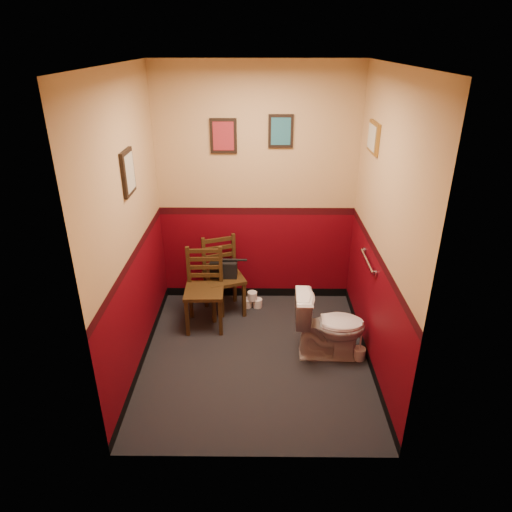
# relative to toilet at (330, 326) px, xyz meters

# --- Properties ---
(floor) EXTENTS (2.20, 2.40, 0.00)m
(floor) POSITION_rel_toilet_xyz_m (-0.72, -0.06, -0.34)
(floor) COLOR black
(floor) RESTS_ON ground
(ceiling) EXTENTS (2.20, 2.40, 0.00)m
(ceiling) POSITION_rel_toilet_xyz_m (-0.72, -0.06, 2.36)
(ceiling) COLOR silver
(ceiling) RESTS_ON ground
(wall_back) EXTENTS (2.20, 0.00, 2.70)m
(wall_back) POSITION_rel_toilet_xyz_m (-0.72, 1.14, 1.01)
(wall_back) COLOR #54030C
(wall_back) RESTS_ON ground
(wall_front) EXTENTS (2.20, 0.00, 2.70)m
(wall_front) POSITION_rel_toilet_xyz_m (-0.72, -1.26, 1.01)
(wall_front) COLOR #54030C
(wall_front) RESTS_ON ground
(wall_left) EXTENTS (0.00, 2.40, 2.70)m
(wall_left) POSITION_rel_toilet_xyz_m (-1.82, -0.06, 1.01)
(wall_left) COLOR #54030C
(wall_left) RESTS_ON ground
(wall_right) EXTENTS (0.00, 2.40, 2.70)m
(wall_right) POSITION_rel_toilet_xyz_m (0.38, -0.06, 1.01)
(wall_right) COLOR #54030C
(wall_right) RESTS_ON ground
(grab_bar) EXTENTS (0.05, 0.56, 0.06)m
(grab_bar) POSITION_rel_toilet_xyz_m (0.35, 0.19, 0.61)
(grab_bar) COLOR silver
(grab_bar) RESTS_ON wall_right
(framed_print_back_a) EXTENTS (0.28, 0.04, 0.36)m
(framed_print_back_a) POSITION_rel_toilet_xyz_m (-1.07, 1.12, 1.61)
(framed_print_back_a) COLOR black
(framed_print_back_a) RESTS_ON wall_back
(framed_print_back_b) EXTENTS (0.26, 0.04, 0.34)m
(framed_print_back_b) POSITION_rel_toilet_xyz_m (-0.47, 1.12, 1.66)
(framed_print_back_b) COLOR black
(framed_print_back_b) RESTS_ON wall_back
(framed_print_left) EXTENTS (0.04, 0.30, 0.38)m
(framed_print_left) POSITION_rel_toilet_xyz_m (-1.80, 0.04, 1.51)
(framed_print_left) COLOR black
(framed_print_left) RESTS_ON wall_left
(framed_print_right) EXTENTS (0.04, 0.34, 0.28)m
(framed_print_right) POSITION_rel_toilet_xyz_m (0.36, 0.54, 1.71)
(framed_print_right) COLOR olive
(framed_print_right) RESTS_ON wall_right
(toilet) EXTENTS (0.71, 0.41, 0.68)m
(toilet) POSITION_rel_toilet_xyz_m (0.00, 0.00, 0.00)
(toilet) COLOR white
(toilet) RESTS_ON floor
(toilet_brush) EXTENTS (0.12, 0.12, 0.44)m
(toilet_brush) POSITION_rel_toilet_xyz_m (0.30, -0.07, -0.27)
(toilet_brush) COLOR silver
(toilet_brush) RESTS_ON floor
(chair_left) EXTENTS (0.42, 0.42, 0.88)m
(chair_left) POSITION_rel_toilet_xyz_m (-1.28, 0.53, 0.10)
(chair_left) COLOR #3D2912
(chair_left) RESTS_ON floor
(chair_right) EXTENTS (0.53, 0.53, 0.88)m
(chair_right) POSITION_rel_toilet_xyz_m (-1.10, 0.83, 0.10)
(chair_right) COLOR #3D2912
(chair_right) RESTS_ON floor
(handbag) EXTENTS (0.30, 0.15, 0.22)m
(handbag) POSITION_rel_toilet_xyz_m (-1.09, 0.79, 0.21)
(handbag) COLOR black
(handbag) RESTS_ON chair_right
(tp_stack) EXTENTS (0.23, 0.12, 0.20)m
(tp_stack) POSITION_rel_toilet_xyz_m (-0.77, 0.89, -0.26)
(tp_stack) COLOR silver
(tp_stack) RESTS_ON floor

